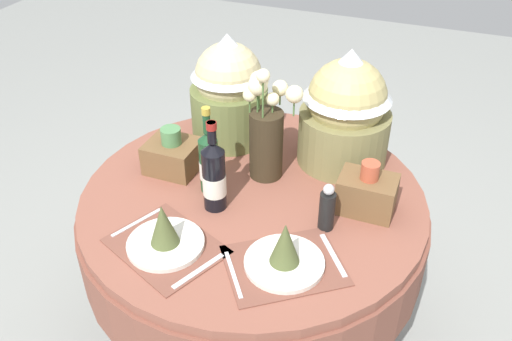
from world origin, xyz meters
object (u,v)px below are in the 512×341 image
at_px(dining_table, 253,227).
at_px(gift_tub_back_left, 229,86).
at_px(wine_bottle_left, 209,161).
at_px(woven_basket_side_right, 367,193).
at_px(place_setting_right, 285,254).
at_px(wine_bottle_centre, 214,176).
at_px(gift_tub_back_right, 346,106).
at_px(pepper_mill, 327,209).
at_px(woven_basket_side_left, 173,154).
at_px(place_setting_left, 165,235).
at_px(flower_vase, 266,131).

relative_size(dining_table, gift_tub_back_left, 2.81).
bearing_deg(wine_bottle_left, woven_basket_side_right, 9.16).
bearing_deg(place_setting_right, gift_tub_back_left, 125.77).
xyz_separation_m(dining_table, gift_tub_back_left, (-0.23, 0.32, 0.38)).
xyz_separation_m(place_setting_right, wine_bottle_centre, (-0.31, 0.18, 0.08)).
xyz_separation_m(dining_table, gift_tub_back_right, (0.23, 0.32, 0.39)).
distance_m(pepper_mill, gift_tub_back_left, 0.67).
height_order(gift_tub_back_right, woven_basket_side_left, gift_tub_back_right).
distance_m(dining_table, wine_bottle_centre, 0.31).
bearing_deg(place_setting_left, place_setting_right, 8.59).
bearing_deg(gift_tub_back_left, place_setting_right, -54.23).
distance_m(wine_bottle_left, gift_tub_back_right, 0.53).
xyz_separation_m(wine_bottle_centre, gift_tub_back_right, (0.32, 0.44, 0.11)).
relative_size(place_setting_right, wine_bottle_centre, 1.31).
distance_m(place_setting_left, wine_bottle_left, 0.33).
distance_m(woven_basket_side_left, woven_basket_side_right, 0.71).
distance_m(wine_bottle_centre, woven_basket_side_right, 0.51).
bearing_deg(gift_tub_back_right, place_setting_right, -91.45).
distance_m(place_setting_right, pepper_mill, 0.23).
bearing_deg(woven_basket_side_right, wine_bottle_centre, -160.54).
bearing_deg(pepper_mill, gift_tub_back_right, 97.22).
height_order(wine_bottle_centre, woven_basket_side_right, wine_bottle_centre).
height_order(wine_bottle_centre, gift_tub_back_right, gift_tub_back_right).
bearing_deg(dining_table, wine_bottle_left, -169.34).
relative_size(place_setting_right, gift_tub_back_left, 0.98).
relative_size(wine_bottle_centre, woven_basket_side_right, 1.74).
bearing_deg(flower_vase, wine_bottle_centre, -110.61).
bearing_deg(pepper_mill, wine_bottle_left, 173.16).
relative_size(gift_tub_back_left, gift_tub_back_right, 0.98).
xyz_separation_m(pepper_mill, gift_tub_back_left, (-0.51, 0.41, 0.15)).
bearing_deg(woven_basket_side_left, wine_bottle_centre, -31.68).
distance_m(gift_tub_back_left, gift_tub_back_right, 0.46).
bearing_deg(dining_table, gift_tub_back_left, 125.11).
xyz_separation_m(place_setting_left, flower_vase, (0.15, 0.48, 0.14)).
bearing_deg(flower_vase, wine_bottle_left, -132.99).
bearing_deg(gift_tub_back_right, dining_table, -125.60).
relative_size(wine_bottle_left, woven_basket_side_left, 1.77).
relative_size(place_setting_right, gift_tub_back_right, 0.96).
bearing_deg(wine_bottle_left, pepper_mill, -6.84).
xyz_separation_m(flower_vase, pepper_mill, (0.29, -0.21, -0.11)).
bearing_deg(woven_basket_side_right, place_setting_right, -115.27).
bearing_deg(place_setting_right, wine_bottle_centre, 149.36).
relative_size(flower_vase, woven_basket_side_right, 2.30).
distance_m(dining_table, wine_bottle_left, 0.31).
height_order(place_setting_left, wine_bottle_centre, wine_bottle_centre).
relative_size(dining_table, place_setting_right, 2.87).
height_order(dining_table, pepper_mill, pepper_mill).
height_order(place_setting_right, woven_basket_side_left, woven_basket_side_left).
height_order(gift_tub_back_right, woven_basket_side_right, gift_tub_back_right).
relative_size(place_setting_left, gift_tub_back_right, 0.93).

